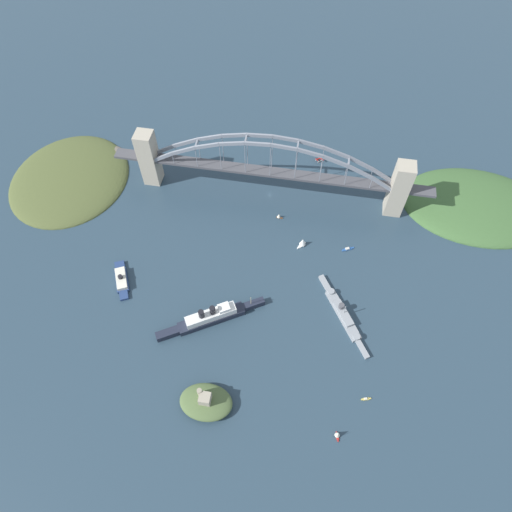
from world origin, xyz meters
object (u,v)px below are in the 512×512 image
(naval_cruiser, at_px, (343,314))
(small_boat_1, at_px, (303,242))
(ocean_liner, at_px, (211,317))
(harbor_ferry_steamer, at_px, (121,279))
(small_boat_3, at_px, (279,216))
(seaplane_taxiing_near_bridge, at_px, (319,159))
(fort_island_mid_harbor, at_px, (206,402))
(small_boat_0, at_px, (348,249))
(small_boat_2, at_px, (338,434))
(harbor_arch_bridge, at_px, (271,172))
(small_boat_4, at_px, (366,399))

(naval_cruiser, xyz_separation_m, small_boat_1, (39.89, -64.17, 1.73))
(ocean_liner, relative_size, naval_cruiser, 1.16)
(harbor_ferry_steamer, distance_m, small_boat_3, 151.67)
(seaplane_taxiing_near_bridge, bearing_deg, naval_cruiser, 101.34)
(fort_island_mid_harbor, relative_size, small_boat_0, 3.52)
(small_boat_2, bearing_deg, small_boat_3, -70.05)
(harbor_arch_bridge, height_order, small_boat_0, harbor_arch_bridge)
(naval_cruiser, relative_size, small_boat_0, 6.37)
(harbor_arch_bridge, height_order, small_boat_3, harbor_arch_bridge)
(small_boat_1, bearing_deg, small_boat_2, 104.94)
(harbor_ferry_steamer, xyz_separation_m, small_boat_2, (-188.94, 94.96, 1.50))
(fort_island_mid_harbor, bearing_deg, harbor_ferry_steamer, -43.24)
(harbor_ferry_steamer, bearing_deg, harbor_arch_bridge, -132.67)
(harbor_ferry_steamer, bearing_deg, ocean_liner, 164.32)
(small_boat_0, xyz_separation_m, small_boat_4, (-20.68, 131.39, -0.09))
(ocean_liner, bearing_deg, small_boat_0, -139.58)
(naval_cruiser, distance_m, harbor_ferry_steamer, 186.58)
(small_boat_1, bearing_deg, naval_cruiser, 121.87)
(seaplane_taxiing_near_bridge, bearing_deg, small_boat_0, 108.22)
(small_boat_1, relative_size, small_boat_3, 1.55)
(seaplane_taxiing_near_bridge, distance_m, small_boat_4, 245.46)
(harbor_arch_bridge, relative_size, seaplane_taxiing_near_bridge, 32.65)
(harbor_ferry_steamer, relative_size, small_boat_0, 3.52)
(seaplane_taxiing_near_bridge, relative_size, small_boat_2, 1.09)
(harbor_ferry_steamer, xyz_separation_m, fort_island_mid_harbor, (-94.56, 88.92, 2.55))
(small_boat_0, bearing_deg, small_boat_2, 90.64)
(ocean_liner, relative_size, small_boat_3, 13.27)
(harbor_arch_bridge, distance_m, naval_cruiser, 144.79)
(harbor_arch_bridge, distance_m, harbor_ferry_steamer, 163.05)
(small_boat_1, xyz_separation_m, small_boat_4, (-61.15, 129.46, -3.65))
(seaplane_taxiing_near_bridge, relative_size, small_boat_1, 0.96)
(harbor_ferry_steamer, height_order, small_boat_1, small_boat_1)
(harbor_arch_bridge, bearing_deg, small_boat_3, 115.07)
(ocean_liner, bearing_deg, small_boat_2, 145.92)
(small_boat_4, bearing_deg, harbor_arch_bridge, -61.71)
(naval_cruiser, xyz_separation_m, small_boat_0, (-0.57, -66.10, -1.84))
(harbor_ferry_steamer, xyz_separation_m, seaplane_taxiing_near_bridge, (-151.74, -172.92, -0.26))
(seaplane_taxiing_near_bridge, distance_m, small_boat_0, 113.25)
(seaplane_taxiing_near_bridge, relative_size, small_boat_4, 1.23)
(small_boat_0, relative_size, small_boat_3, 1.80)
(seaplane_taxiing_near_bridge, xyz_separation_m, small_boat_4, (-56.09, 238.96, -1.50))
(fort_island_mid_harbor, height_order, small_boat_4, fort_island_mid_harbor)
(naval_cruiser, height_order, small_boat_2, naval_cruiser)
(small_boat_3, bearing_deg, harbor_ferry_steamer, 36.72)
(harbor_ferry_steamer, distance_m, fort_island_mid_harbor, 129.83)
(harbor_arch_bridge, xyz_separation_m, small_boat_2, (-80.15, 212.96, -27.21))
(naval_cruiser, bearing_deg, small_boat_4, 108.03)
(harbor_arch_bridge, bearing_deg, small_boat_2, 110.63)
(harbor_ferry_steamer, relative_size, fort_island_mid_harbor, 1.00)
(naval_cruiser, relative_size, small_boat_2, 8.34)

